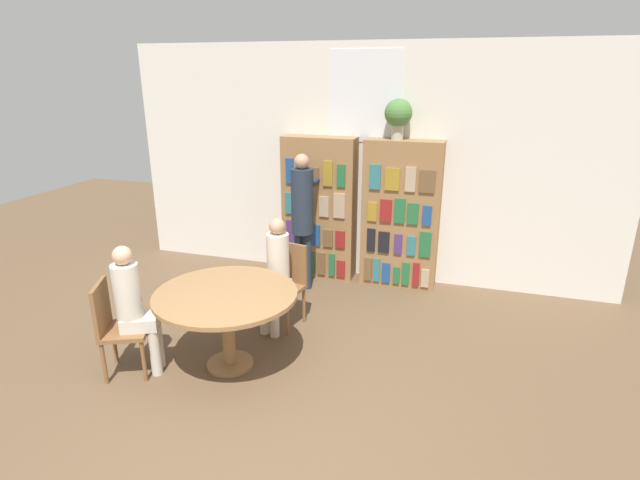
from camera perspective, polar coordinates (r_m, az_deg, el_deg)
The scene contains 10 objects.
wall_back at distance 6.51m, azimuth 5.02°, elevation 8.58°, with size 6.40×0.07×3.00m.
bookshelf_left at distance 6.59m, azimuth -0.07°, elevation 3.64°, with size 0.95×0.34×1.87m.
bookshelf_right at distance 6.36m, azimuth 9.22°, elevation 2.84°, with size 0.95×0.34×1.87m.
flower_vase at distance 6.16m, azimuth 8.94°, elevation 13.97°, with size 0.33×0.33×0.48m.
reading_table at distance 4.66m, azimuth -10.66°, elevation -7.19°, with size 1.31×1.31×0.76m.
chair_near_camera at distance 4.90m, azimuth -22.33°, elevation -8.85°, with size 0.53×0.53×0.90m.
chair_left_side at distance 5.44m, azimuth -3.92°, elevation -4.59°, with size 0.47×0.47×0.90m.
seated_reader_left at distance 5.22m, azimuth -5.08°, elevation -3.42°, with size 0.30×0.38×1.24m.
seated_reader_right at distance 4.77m, azimuth -20.44°, elevation -6.86°, with size 0.39×0.34×1.24m.
librarian_standing at distance 6.12m, azimuth -2.01°, elevation 3.51°, with size 0.27×0.54×1.72m.
Camera 1 is at (1.36, -2.39, 2.67)m, focal length 28.00 mm.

